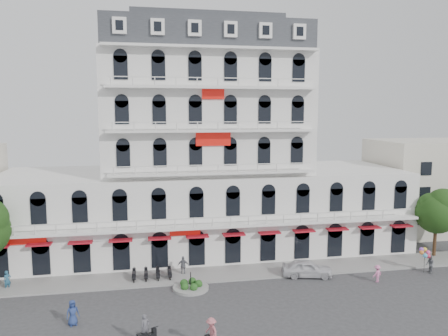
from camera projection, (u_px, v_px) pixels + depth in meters
ground at (238, 317)px, 33.48m from camera, size 120.00×120.00×0.00m
sidewalk at (218, 274)px, 42.25m from camera, size 53.00×4.00×0.16m
main_building at (205, 162)px, 49.76m from camera, size 45.00×15.00×25.80m
flank_building_east at (428, 186)px, 57.58m from camera, size 14.00×10.00×12.00m
traffic_island at (191, 286)px, 38.76m from camera, size 3.20×3.20×1.60m
parked_scooter_row at (152, 280)px, 40.93m from camera, size 4.40×1.80×1.10m
tree_east_inner at (437, 210)px, 46.84m from camera, size 4.40×4.37×7.57m
parked_car at (307, 268)px, 41.69m from camera, size 5.09×2.96×1.63m
rider_west at (145, 331)px, 29.36m from camera, size 1.57×0.99×2.20m
rider_center at (211, 333)px, 28.57m from camera, size 1.12×1.60×2.33m
pedestrian_left at (73, 313)px, 32.13m from camera, size 1.11×0.94×1.93m
pedestrian_mid at (183, 266)px, 42.03m from camera, size 1.16×0.63×1.88m
pedestrian_right at (377, 274)px, 40.34m from camera, size 1.19×0.93×1.62m
pedestrian_far at (7, 280)px, 38.60m from camera, size 0.75×0.73×1.73m
balloon_vendor at (428, 260)px, 42.58m from camera, size 1.41×1.33×2.45m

